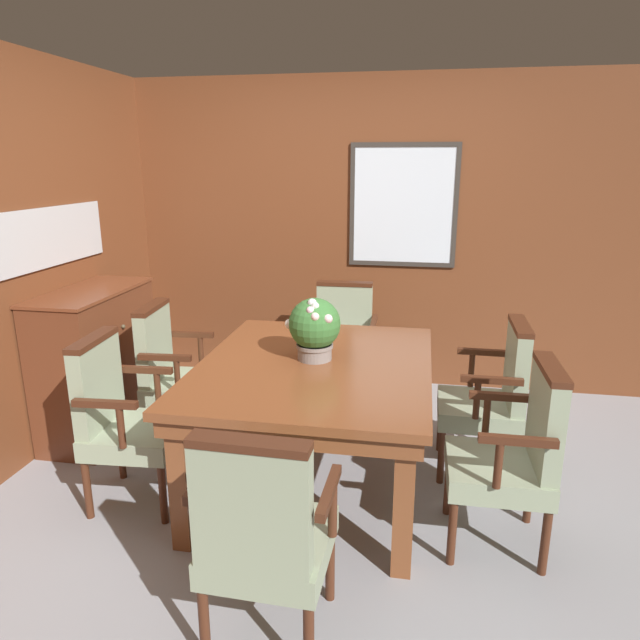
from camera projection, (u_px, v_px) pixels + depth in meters
ground_plane at (313, 499)px, 3.16m from camera, size 14.00×14.00×0.00m
wall_back at (357, 235)px, 4.61m from camera, size 7.20×0.08×2.45m
dining_table at (315, 378)px, 3.14m from camera, size 1.25×1.54×0.74m
chair_left_near at (122, 415)px, 3.04m from camera, size 0.50×0.53×0.93m
chair_head_near at (264, 532)px, 2.09m from camera, size 0.52×0.48×0.93m
chair_left_far at (174, 370)px, 3.69m from camera, size 0.50×0.53×0.93m
chair_head_far at (342, 341)px, 4.28m from camera, size 0.51×0.48×0.93m
chair_right_near at (515, 451)px, 2.67m from camera, size 0.48×0.51×0.93m
chair_right_far at (492, 394)px, 3.33m from camera, size 0.48×0.51×0.93m
potted_plant at (315, 327)px, 3.12m from camera, size 0.31×0.29×0.36m
sideboard_cabinet at (97, 362)px, 3.84m from camera, size 0.45×0.94×1.00m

